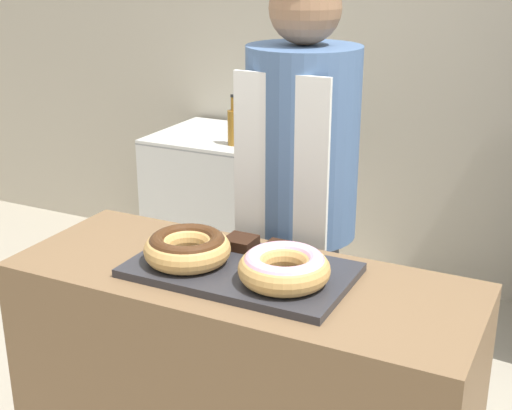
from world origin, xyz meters
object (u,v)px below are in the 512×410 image
Objects in this scene: bottle_amber at (234,126)px; brownie_back_right at (279,250)px; donut_light_glaze at (284,267)px; brownie_back_left at (240,242)px; chest_freezer at (233,206)px; bottle_green at (276,119)px; donut_chocolate_glaze at (187,247)px; baker_person at (300,211)px; serving_tray at (241,270)px.

brownie_back_right is at bearing -57.39° from bottle_amber.
brownie_back_left is at bearing 143.42° from donut_light_glaze.
chest_freezer is 3.04× the size of bottle_green.
donut_chocolate_glaze is 1.77m from bottle_amber.
donut_light_glaze reaches higher than brownie_back_left.
baker_person is at bearing -61.88° from bottle_green.
chest_freezer is (-1.12, 1.79, -0.58)m from donut_light_glaze.
donut_light_glaze is 0.19m from brownie_back_right.
donut_light_glaze is at bearing -71.33° from baker_person.
chest_freezer is at bearing 122.48° from brownie_back_right.
brownie_back_right is 1.86m from bottle_green.
chest_freezer is 0.56m from bottle_amber.
donut_light_glaze is (0.31, 0.00, 0.00)m from donut_chocolate_glaze.
brownie_back_left is 1.00× the size of brownie_back_right.
donut_light_glaze is 0.90× the size of bottle_green.
brownie_back_left is (-0.07, 0.12, 0.03)m from serving_tray.
donut_chocolate_glaze reaches higher than brownie_back_right.
serving_tray reaches higher than chest_freezer.
donut_light_glaze reaches higher than chest_freezer.
serving_tray is 2.50× the size of donut_light_glaze.
brownie_back_left is 1.66m from bottle_amber.
bottle_amber is (-0.87, 1.58, 0.00)m from serving_tray.
brownie_back_left is 0.13m from brownie_back_right.
brownie_back_left reaches higher than chest_freezer.
serving_tray is 0.17m from donut_light_glaze.
baker_person reaches higher than donut_chocolate_glaze.
brownie_back_right is 0.05× the size of baker_person.
chest_freezer is (-0.81, 1.79, -0.58)m from donut_chocolate_glaze.
donut_chocolate_glaze is 2.05m from chest_freezer.
serving_tray is 2.06m from chest_freezer.
donut_chocolate_glaze and donut_light_glaze have the same top height.
chest_freezer is 0.58m from bottle_green.
donut_chocolate_glaze is at bearing -166.01° from serving_tray.
donut_chocolate_glaze reaches higher than serving_tray.
brownie_back_left is (0.09, 0.16, -0.03)m from donut_chocolate_glaze.
bottle_green reaches higher than donut_chocolate_glaze.
serving_tray is at bearing -62.26° from brownie_back_left.
serving_tray is at bearing -61.04° from chest_freezer.
baker_person is 2.11× the size of chest_freezer.
donut_light_glaze is at bearing 0.00° from donut_chocolate_glaze.
donut_light_glaze is 2.81× the size of brownie_back_right.
donut_light_glaze is 2.19m from chest_freezer.
brownie_back_left is at bearing -60.94° from chest_freezer.
bottle_green is (-0.88, 1.85, -0.05)m from donut_light_glaze.
donut_light_glaze is at bearing -61.48° from brownie_back_right.
chest_freezer is (-0.97, 1.75, -0.52)m from serving_tray.
donut_chocolate_glaze is 2.81× the size of brownie_back_left.
bottle_green is (-0.70, 1.31, -0.01)m from baker_person.
bottle_amber is at bearing -58.69° from chest_freezer.
brownie_back_right is 2.00m from chest_freezer.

